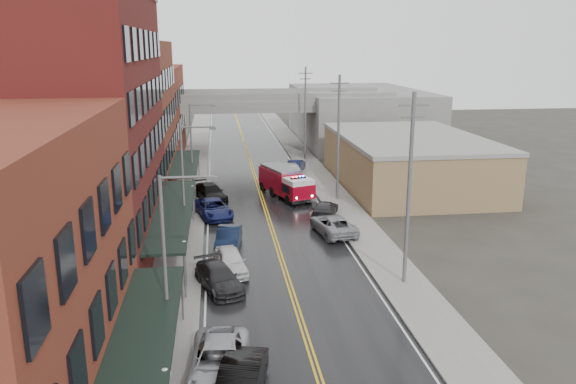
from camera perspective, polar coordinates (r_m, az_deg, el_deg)
road at (r=49.01m, az=-2.03°, el=-2.64°), size 11.00×160.00×0.02m
sidewalk_left at (r=48.90m, az=-10.59°, el=-2.85°), size 3.00×160.00×0.15m
sidewalk_right at (r=50.15m, az=6.31°, el=-2.24°), size 3.00×160.00×0.15m
curb_left at (r=48.83m, az=-8.65°, el=-2.79°), size 0.30×160.00×0.15m
curb_right at (r=49.80m, az=4.46°, el=-2.32°), size 0.30×160.00×0.15m
brick_building_b at (r=41.01m, az=-20.12°, el=5.96°), size 9.00×20.00×18.00m
brick_building_c at (r=58.25m, az=-16.34°, el=7.09°), size 9.00×15.00×15.00m
brick_building_far at (r=75.64m, az=-14.28°, el=7.68°), size 9.00×20.00×12.00m
tan_building at (r=61.32m, az=12.13°, el=2.96°), size 14.00×22.00×5.00m
right_far_block at (r=90.04m, az=7.10°, el=7.78°), size 18.00×30.00×8.00m
awning_0 at (r=23.85m, az=-14.70°, el=-14.88°), size 2.60×16.00×3.09m
awning_1 at (r=41.39m, az=-11.53°, el=-1.90°), size 2.60×18.00×3.09m
awning_2 at (r=58.36m, az=-10.38°, el=2.95°), size 2.60×13.00×3.09m
globe_lamp_1 at (r=34.90m, az=-10.46°, el=-6.15°), size 0.44×0.44×3.12m
globe_lamp_2 at (r=48.24m, az=-9.64°, el=-0.28°), size 0.44×0.44×3.12m
street_lamp_0 at (r=26.43m, az=-11.92°, el=-6.45°), size 2.64×0.22×9.00m
street_lamp_1 at (r=41.74m, az=-10.30°, el=1.42°), size 2.64×0.22×9.00m
street_lamp_2 at (r=57.43m, az=-9.56°, el=5.03°), size 2.64×0.22×9.00m
utility_pole_0 at (r=34.61m, az=12.21°, el=0.51°), size 1.80×0.24×12.00m
utility_pole_1 at (r=53.50m, az=5.14°, el=5.70°), size 1.80×0.24×12.00m
utility_pole_2 at (r=72.99m, az=1.76°, el=8.13°), size 1.80×0.24×12.00m
overpass at (r=79.19m, az=-4.25°, el=8.37°), size 40.00×10.00×7.50m
fire_truck at (r=55.36m, az=-0.21°, el=1.02°), size 5.01×8.10×2.82m
parked_car_left_1 at (r=24.96m, az=-4.90°, el=-18.81°), size 2.85×5.22×1.63m
parked_car_left_2 at (r=26.52m, az=-6.97°, el=-16.72°), size 3.04×5.90×1.59m
parked_car_left_3 at (r=35.14m, az=-7.03°, el=-8.65°), size 3.50×5.40×1.46m
parked_car_left_4 at (r=37.51m, az=-5.87°, el=-7.00°), size 2.48×4.76×1.55m
parked_car_left_5 at (r=41.75m, az=-6.05°, el=-4.70°), size 2.25×4.96×1.58m
parked_car_left_6 at (r=49.49m, az=-7.62°, el=-1.67°), size 3.89×6.02×1.54m
parked_car_left_7 at (r=54.78m, az=-7.88°, el=-0.05°), size 3.72×5.93×1.60m
parked_car_right_0 at (r=44.82m, az=4.60°, el=-3.33°), size 3.40×5.88×1.54m
parked_car_right_1 at (r=49.31m, az=3.78°, el=-1.73°), size 3.40×5.12×1.38m
parked_car_right_2 at (r=64.84m, az=0.31°, el=2.39°), size 2.25×4.87×1.61m
parked_car_right_3 at (r=66.59m, az=0.82°, el=2.67°), size 2.97×4.92×1.53m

